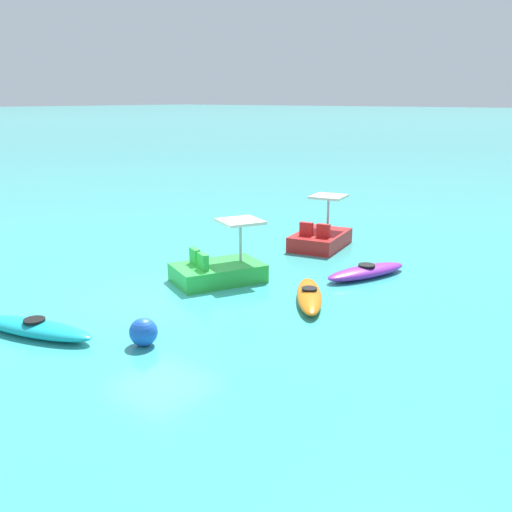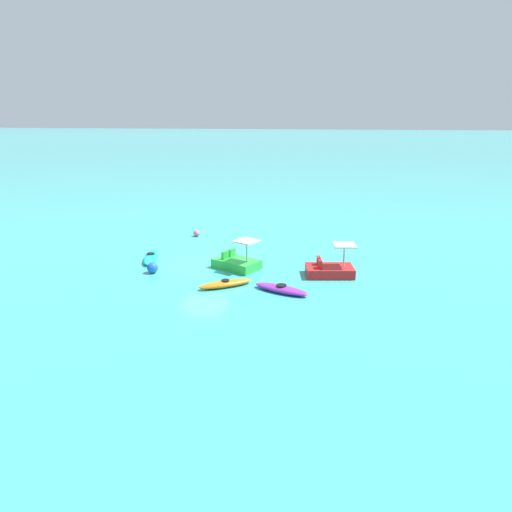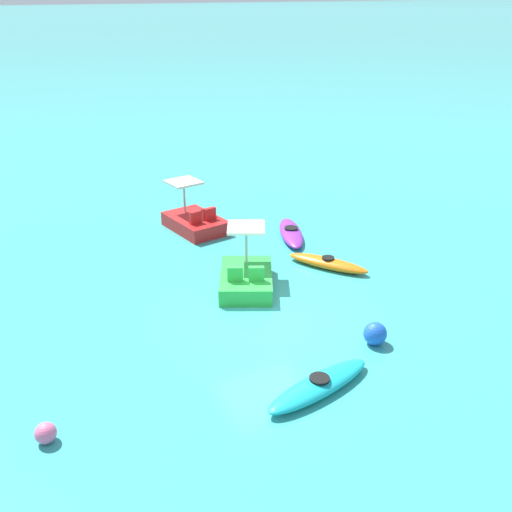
% 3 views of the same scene
% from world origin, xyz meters
% --- Properties ---
extents(ground_plane, '(600.00, 600.00, 0.00)m').
position_xyz_m(ground_plane, '(0.00, 0.00, 0.00)').
color(ground_plane, '#38ADA8').
extents(kayak_orange, '(2.54, 2.04, 0.37)m').
position_xyz_m(kayak_orange, '(-2.15, 3.17, 0.16)').
color(kayak_orange, orange).
rests_on(kayak_orange, ground_plane).
extents(kayak_purple, '(2.85, 1.63, 0.37)m').
position_xyz_m(kayak_purple, '(-4.90, 3.32, 0.16)').
color(kayak_purple, purple).
rests_on(kayak_purple, ground_plane).
extents(kayak_cyan, '(1.47, 3.04, 0.37)m').
position_xyz_m(kayak_cyan, '(3.25, -0.32, 0.16)').
color(kayak_cyan, '#19B7C6').
rests_on(kayak_cyan, ground_plane).
extents(pedal_boat_green, '(2.81, 2.37, 1.68)m').
position_xyz_m(pedal_boat_green, '(-2.00, 0.27, 0.34)').
color(pedal_boat_green, green).
rests_on(pedal_boat_green, ground_plane).
extents(pedal_boat_red, '(2.66, 1.95, 1.68)m').
position_xyz_m(pedal_boat_red, '(-7.01, 0.47, 0.34)').
color(pedal_boat_red, red).
rests_on(pedal_boat_red, ground_plane).
extents(buoy_blue, '(0.59, 0.59, 0.59)m').
position_xyz_m(buoy_blue, '(2.16, 1.92, 0.29)').
color(buoy_blue, blue).
rests_on(buoy_blue, ground_plane).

